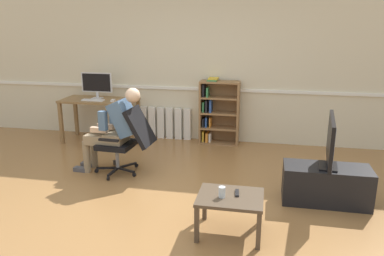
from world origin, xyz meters
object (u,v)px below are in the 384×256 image
object	(u,v)px
person_seated	(114,128)
coffee_table	(230,201)
tv_stand	(326,185)
bookshelf	(217,112)
imac_monitor	(97,83)
office_chair	(127,138)
radiator	(165,123)
tv_screen	(331,142)
computer_mouse	(113,100)
computer_desk	(100,105)
keyboard	(93,100)
spare_remote	(237,193)
drinking_glass	(222,192)

from	to	relation	value
person_seated	coffee_table	size ratio (longest dim) A/B	1.89
tv_stand	bookshelf	bearing A→B (deg)	127.80
imac_monitor	person_seated	bearing A→B (deg)	-57.86
coffee_table	office_chair	bearing A→B (deg)	140.50
radiator	tv_screen	size ratio (longest dim) A/B	1.10
imac_monitor	tv_stand	size ratio (longest dim) A/B	0.57
computer_mouse	computer_desk	bearing A→B (deg)	158.65
keyboard	bookshelf	world-z (taller)	bookshelf
bookshelf	computer_desk	bearing A→B (deg)	-171.76
tv_stand	computer_mouse	bearing A→B (deg)	154.08
imac_monitor	bookshelf	distance (m)	2.16
imac_monitor	tv_screen	distance (m)	4.08
computer_mouse	tv_screen	bearing A→B (deg)	-25.91
computer_desk	office_chair	xyz separation A→B (m)	(1.01, -1.34, -0.13)
imac_monitor	computer_desk	bearing A→B (deg)	-50.36
radiator	tv_stand	bearing A→B (deg)	-39.94
spare_remote	person_seated	bearing A→B (deg)	-39.64
office_chair	tv_stand	bearing A→B (deg)	85.01
computer_mouse	imac_monitor	bearing A→B (deg)	151.99
drinking_glass	tv_stand	bearing A→B (deg)	40.53
office_chair	coffee_table	distance (m)	2.01
keyboard	office_chair	distance (m)	1.62
person_seated	spare_remote	size ratio (longest dim) A/B	8.12
tv_screen	computer_desk	bearing A→B (deg)	70.93
bookshelf	drinking_glass	xyz separation A→B (m)	(0.45, -2.96, -0.09)
computer_desk	tv_stand	bearing A→B (deg)	-25.54
bookshelf	tv_screen	bearing A→B (deg)	-52.18
bookshelf	office_chair	distance (m)	1.93
keyboard	radiator	world-z (taller)	keyboard
imac_monitor	drinking_glass	distance (m)	3.78
keyboard	tv_stand	distance (m)	4.00
radiator	tv_screen	xyz separation A→B (m)	(2.52, -2.11, 0.46)
keyboard	coffee_table	world-z (taller)	keyboard
office_chair	tv_stand	distance (m)	2.62
imac_monitor	coffee_table	bearing A→B (deg)	-45.77
tv_screen	coffee_table	size ratio (longest dim) A/B	1.34
spare_remote	computer_mouse	bearing A→B (deg)	-51.84
radiator	tv_stand	xyz separation A→B (m)	(2.51, -2.11, -0.06)
office_chair	coffee_table	world-z (taller)	office_chair
keyboard	spare_remote	world-z (taller)	keyboard
imac_monitor	drinking_glass	size ratio (longest dim) A/B	5.14
imac_monitor	spare_remote	size ratio (longest dim) A/B	3.71
coffee_table	person_seated	bearing A→B (deg)	143.48
bookshelf	spare_remote	distance (m)	2.92
computer_desk	drinking_glass	bearing A→B (deg)	-47.04
keyboard	tv_screen	world-z (taller)	tv_screen
bookshelf	drinking_glass	size ratio (longest dim) A/B	10.53
computer_mouse	tv_stand	size ratio (longest dim) A/B	0.10
computer_desk	coffee_table	size ratio (longest dim) A/B	2.03
radiator	spare_remote	bearing A→B (deg)	-62.36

